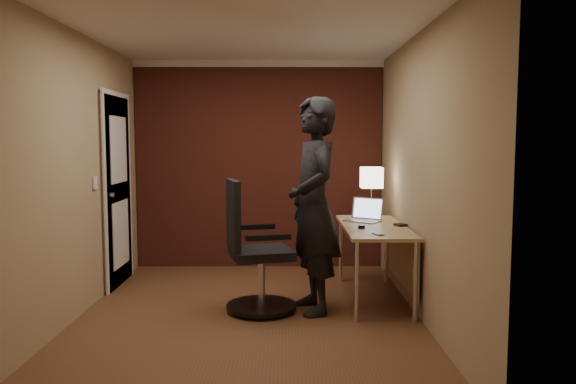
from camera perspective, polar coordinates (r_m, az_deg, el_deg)
The scene contains 9 objects.
room at distance 6.43m, azimuth -5.60°, elevation 3.64°, with size 4.00×4.00×4.00m.
desk at distance 5.52m, azimuth 9.45°, elevation -4.68°, with size 0.60×1.50×0.73m.
desk_lamp at distance 6.03m, azimuth 8.48°, elevation 1.39°, with size 0.22×0.22×0.54m.
laptop at distance 5.77m, azimuth 7.80°, elevation -2.30°, with size 0.42×0.40×0.23m.
mouse at distance 5.30m, azimuth 7.50°, elevation -3.49°, with size 0.06×0.10×0.03m, color black.
phone at distance 4.97m, azimuth 9.14°, elevation -4.24°, with size 0.06×0.12×0.01m, color black.
wallet at distance 5.49m, azimuth 11.36°, elevation -3.29°, with size 0.09×0.11×0.02m, color black.
office_chair at distance 5.08m, azimuth -3.56°, elevation -6.44°, with size 0.65×0.73×1.17m.
person at distance 5.03m, azimuth 2.61°, elevation -1.38°, with size 0.71×0.46×1.93m, color black.
Camera 1 is at (0.33, -4.86, 1.55)m, focal length 35.00 mm.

